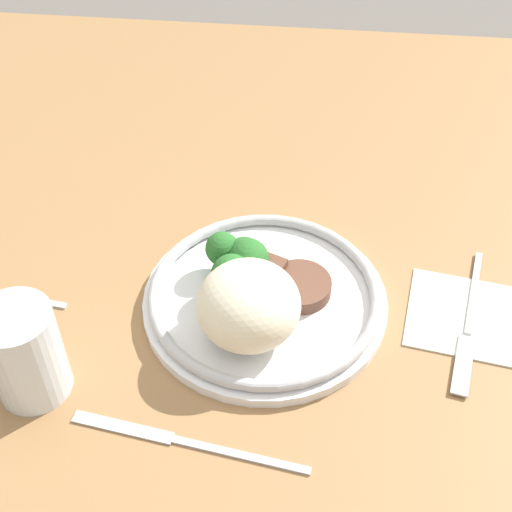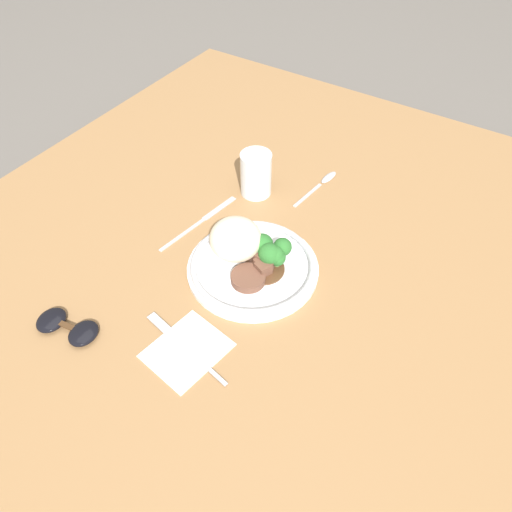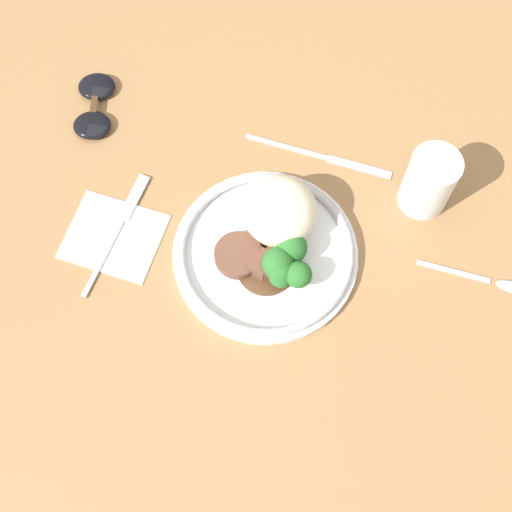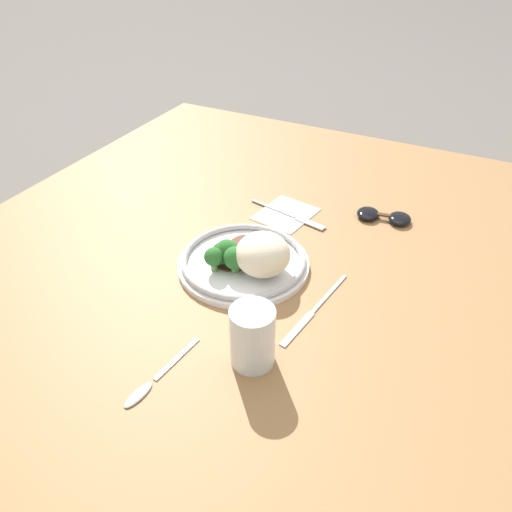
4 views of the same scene
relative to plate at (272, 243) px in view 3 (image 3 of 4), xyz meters
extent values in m
plane|color=#5B5651|center=(0.00, 0.01, -0.07)|extent=(8.00, 8.00, 0.00)
cube|color=olive|center=(0.00, 0.01, -0.05)|extent=(1.44, 1.24, 0.04)
cube|color=silver|center=(-0.21, -0.01, -0.03)|extent=(0.14, 0.12, 0.00)
cylinder|color=white|center=(-0.01, -0.01, -0.02)|extent=(0.25, 0.25, 0.01)
torus|color=#B2B2B7|center=(-0.01, -0.01, -0.01)|extent=(0.23, 0.23, 0.01)
ellipsoid|color=beige|center=(0.01, 0.04, 0.02)|extent=(0.10, 0.10, 0.08)
cylinder|color=brown|center=(-0.04, -0.02, -0.01)|extent=(0.06, 0.06, 0.02)
cylinder|color=#51331E|center=(0.00, -0.03, -0.01)|extent=(0.08, 0.08, 0.00)
cube|color=brown|center=(0.01, -0.01, 0.00)|extent=(0.03, 0.03, 0.03)
cube|color=brown|center=(0.00, -0.04, 0.00)|extent=(0.03, 0.03, 0.02)
cube|color=brown|center=(-0.01, -0.04, 0.00)|extent=(0.03, 0.03, 0.03)
cube|color=brown|center=(0.00, -0.03, 0.00)|extent=(0.03, 0.03, 0.02)
cube|color=brown|center=(0.00, -0.03, 0.00)|extent=(0.03, 0.03, 0.02)
cylinder|color=#568442|center=(0.03, -0.01, -0.01)|extent=(0.01, 0.01, 0.01)
sphere|color=#286628|center=(0.03, -0.01, 0.01)|extent=(0.04, 0.04, 0.04)
cylinder|color=#568442|center=(0.04, -0.04, -0.01)|extent=(0.01, 0.01, 0.02)
sphere|color=#286628|center=(0.04, -0.04, 0.02)|extent=(0.04, 0.04, 0.04)
cylinder|color=#568442|center=(0.02, -0.05, -0.01)|extent=(0.01, 0.01, 0.01)
sphere|color=#286628|center=(0.02, -0.05, 0.01)|extent=(0.03, 0.03, 0.03)
cylinder|color=#568442|center=(0.02, -0.04, -0.01)|extent=(0.01, 0.01, 0.01)
sphere|color=#286628|center=(0.02, -0.04, 0.01)|extent=(0.04, 0.04, 0.04)
cylinder|color=#568442|center=(0.01, -0.03, -0.01)|extent=(0.01, 0.01, 0.01)
sphere|color=#286628|center=(0.01, -0.03, 0.02)|extent=(0.04, 0.04, 0.04)
cylinder|color=#F4AD19|center=(0.19, 0.11, 0.01)|extent=(0.06, 0.06, 0.07)
cylinder|color=silver|center=(0.19, 0.11, 0.02)|extent=(0.07, 0.07, 0.10)
cube|color=#ADADB2|center=(-0.22, -0.05, -0.02)|extent=(0.03, 0.12, 0.00)
cube|color=#ADADB2|center=(-0.20, 0.05, -0.02)|extent=(0.03, 0.07, 0.00)
cube|color=#ADADB2|center=(0.00, 0.16, -0.03)|extent=(0.13, 0.03, 0.00)
cube|color=#ADADB2|center=(0.10, 0.15, -0.03)|extent=(0.09, 0.03, 0.00)
cube|color=#ADADB2|center=(0.24, 0.01, -0.03)|extent=(0.10, 0.02, 0.00)
ellipsoid|color=black|center=(-0.28, 0.15, -0.02)|extent=(0.06, 0.06, 0.02)
ellipsoid|color=black|center=(-0.29, 0.21, -0.02)|extent=(0.06, 0.06, 0.02)
cube|color=#472D19|center=(-0.29, 0.18, -0.02)|extent=(0.01, 0.03, 0.00)
camera|label=1|loc=(-0.05, 0.47, 0.52)|focal=50.00mm
camera|label=2|loc=(-0.53, -0.35, 0.67)|focal=35.00mm
camera|label=3|loc=(0.04, -0.38, 0.85)|focal=50.00mm
camera|label=4|loc=(0.65, 0.35, 0.54)|focal=35.00mm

